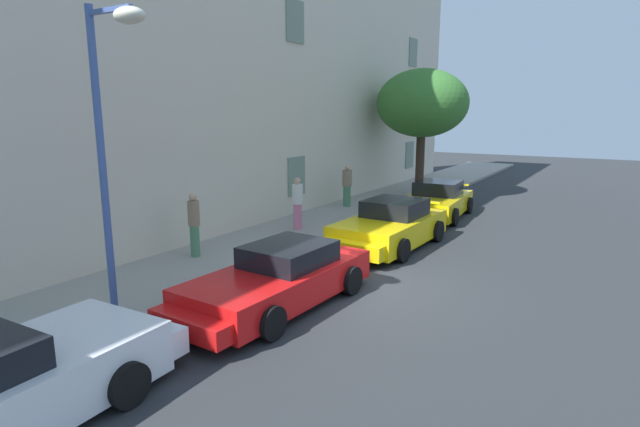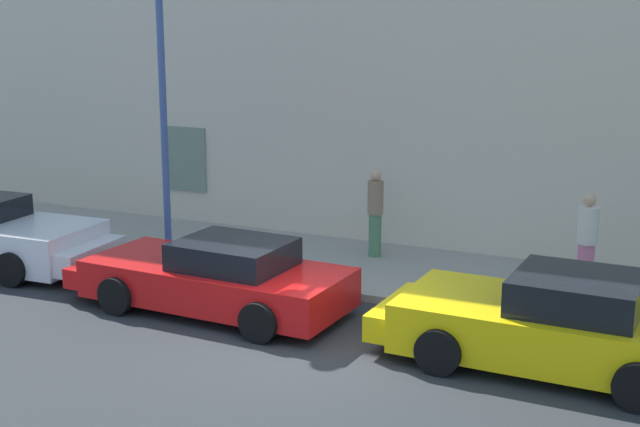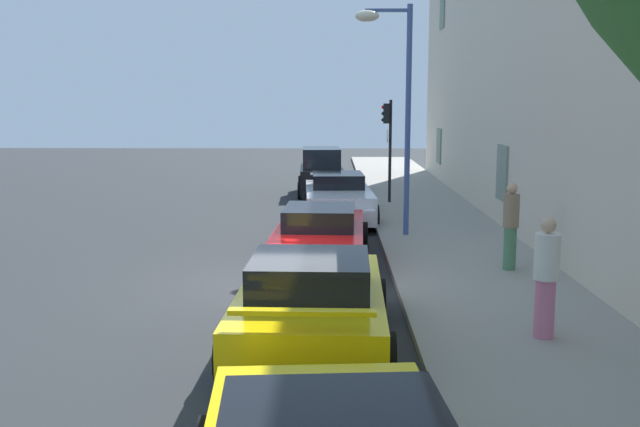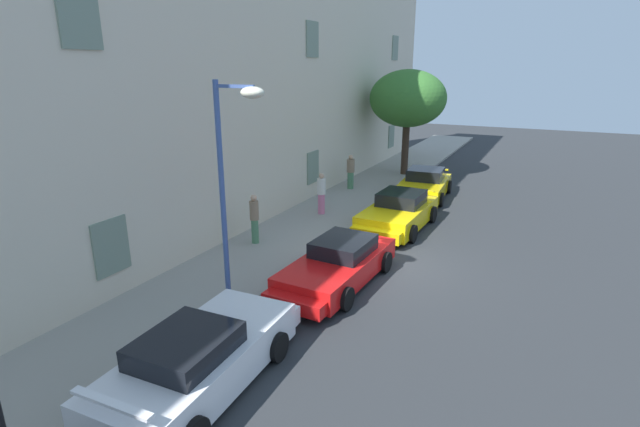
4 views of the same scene
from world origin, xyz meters
TOP-DOWN VIEW (x-y plane):
  - ground_plane at (0.00, 0.00)m, footprint 80.00×80.00m
  - sidewalk at (0.00, 4.08)m, footprint 60.00×3.45m
  - sportscar_red_lead at (-7.44, 1.34)m, footprint 5.09×2.28m
  - sportscar_yellow_flank at (-2.14, 0.90)m, footprint 5.00×2.26m
  - sportscar_white_middle at (3.49, 0.86)m, footprint 4.78×2.35m
  - hatchback_parked at (-13.22, 0.75)m, footprint 3.83×1.87m
  - traffic_light at (-10.41, 3.02)m, footprint 0.44×0.36m
  - street_lamp at (-4.45, 2.63)m, footprint 0.44×1.42m
  - pedestrian_admiring at (-0.63, 4.75)m, footprint 0.42×0.42m
  - pedestrian_bystander at (3.57, 4.22)m, footprint 0.51×0.51m

SIDE VIEW (x-z plane):
  - ground_plane at x=0.00m, z-range 0.00..0.00m
  - sidewalk at x=0.00m, z-range 0.00..0.14m
  - sportscar_yellow_flank at x=-2.14m, z-range -0.07..1.20m
  - sportscar_red_lead at x=-7.44m, z-range -0.08..1.28m
  - sportscar_white_middle at x=3.49m, z-range -0.09..1.32m
  - hatchback_parked at x=-13.22m, z-range -0.08..1.70m
  - pedestrian_bystander at x=3.57m, z-range 0.16..1.92m
  - pedestrian_admiring at x=-0.63m, z-range 0.17..1.95m
  - traffic_light at x=-10.41m, z-range 0.76..4.19m
  - street_lamp at x=-4.45m, z-range 1.23..6.96m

